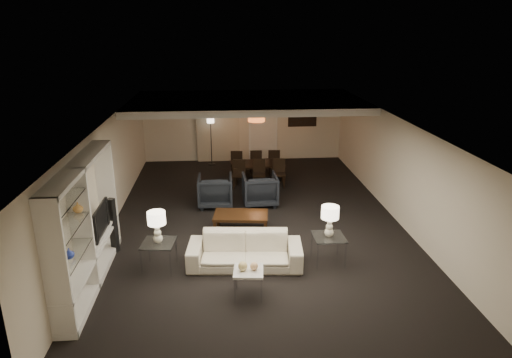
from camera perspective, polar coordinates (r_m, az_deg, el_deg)
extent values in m
plane|color=black|center=(11.40, 0.00, -5.25)|extent=(11.00, 11.00, 0.00)
cube|color=silver|center=(10.63, 0.00, 7.17)|extent=(7.00, 11.00, 0.02)
cube|color=beige|center=(16.26, -1.59, 6.70)|extent=(7.00, 0.02, 2.50)
cube|color=beige|center=(5.99, 4.46, -15.60)|extent=(7.00, 0.02, 2.50)
cube|color=beige|center=(11.23, -18.09, 0.26)|extent=(0.02, 11.00, 2.50)
cube|color=beige|center=(11.75, 17.27, 1.14)|extent=(0.02, 11.00, 2.50)
cube|color=silver|center=(14.09, -1.18, 9.59)|extent=(7.00, 4.00, 0.20)
cube|color=beige|center=(16.17, -4.78, 6.39)|extent=(1.50, 0.12, 2.40)
cube|color=silver|center=(16.32, 0.89, 6.03)|extent=(0.90, 0.05, 2.10)
cube|color=#142D38|center=(16.41, 5.82, 7.78)|extent=(0.95, 0.04, 0.65)
cylinder|color=#D8591E|center=(14.19, 0.05, 7.70)|extent=(0.52, 0.52, 0.24)
imported|color=beige|center=(9.26, -1.40, -8.93)|extent=(2.34, 1.08, 0.66)
imported|color=black|center=(12.24, -5.12, -1.47)|extent=(0.92, 0.94, 0.85)
imported|color=black|center=(12.28, 0.49, -1.32)|extent=(0.94, 0.96, 0.85)
sphere|color=#E3C778|center=(8.16, -1.67, -10.83)|extent=(0.17, 0.17, 0.17)
sphere|color=#EBB57C|center=(8.17, -0.24, -10.84)|extent=(0.15, 0.15, 0.15)
imported|color=black|center=(9.38, -19.38, -4.88)|extent=(1.01, 0.13, 0.58)
imported|color=#293FB5|center=(7.99, -22.34, -8.60)|extent=(0.17, 0.17, 0.17)
imported|color=gold|center=(8.41, -21.38, -3.34)|extent=(0.17, 0.17, 0.18)
cube|color=black|center=(10.14, -17.41, -5.57)|extent=(0.17, 0.17, 1.21)
imported|color=black|center=(14.22, 0.15, 0.90)|extent=(1.71, 1.11, 0.57)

